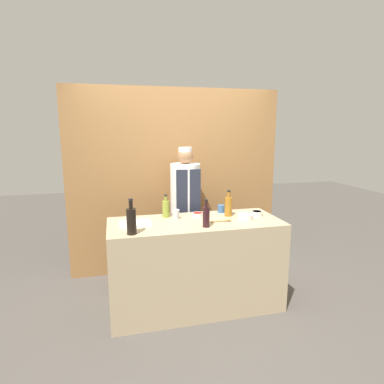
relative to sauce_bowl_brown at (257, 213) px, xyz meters
The scene contains 15 objects.
ground_plane 1.20m from the sauce_bowl_brown, behind, with size 14.00×14.00×0.00m, color #4C4742.
cabinet_wall 1.27m from the sauce_bowl_brown, 124.41° to the left, with size 2.78×0.18×2.40m.
counter 0.87m from the sauce_bowl_brown, behind, with size 1.78×0.73×0.95m.
sauce_bowl_brown is the anchor object (origin of this frame).
sauce_bowl_red 0.65m from the sauce_bowl_brown, 167.96° to the left, with size 0.13×0.13×0.04m.
sauce_bowl_orange 0.21m from the sauce_bowl_brown, 150.84° to the right, with size 0.16×0.16×0.06m.
cutting_board 1.32m from the sauce_bowl_brown, behind, with size 0.31×0.25×0.02m.
bottle_oil 1.00m from the sauce_bowl_brown, 168.43° to the left, with size 0.08×0.08×0.25m.
bottle_amber 0.32m from the sauce_bowl_brown, 166.10° to the left, with size 0.08×0.08×0.29m.
bottle_soy 1.41m from the sauce_bowl_brown, 167.56° to the right, with size 0.09×0.09×0.33m.
bottle_wine 0.71m from the sauce_bowl_brown, 158.73° to the right, with size 0.07×0.07×0.28m.
cup_blue 0.41m from the sauce_bowl_brown, 144.44° to the left, with size 0.08×0.08×0.09m.
cup_steel 0.89m from the sauce_bowl_brown, behind, with size 0.07×0.07×0.10m.
wooden_spoon 0.45m from the sauce_bowl_brown, 163.91° to the right, with size 0.25×0.04×0.03m.
chef_center 0.92m from the sauce_bowl_brown, 135.55° to the left, with size 0.37×0.37×1.67m.
Camera 1 is at (-0.80, -3.09, 1.88)m, focal length 30.00 mm.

